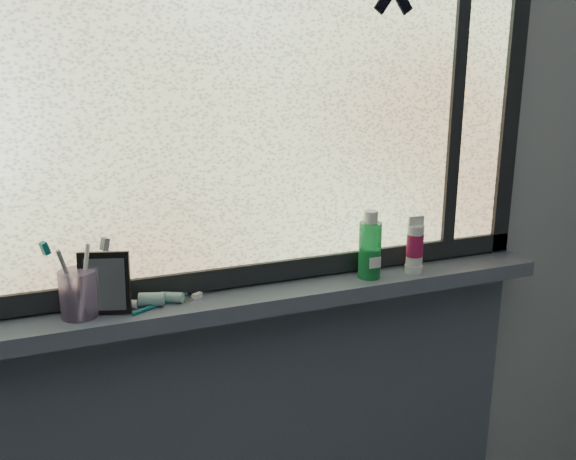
{
  "coord_description": "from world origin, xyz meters",
  "views": [
    {
      "loc": [
        -0.42,
        -0.13,
        1.58
      ],
      "look_at": [
        0.05,
        1.05,
        1.22
      ],
      "focal_mm": 40.0,
      "sensor_mm": 36.0,
      "label": 1
    }
  ],
  "objects_px": {
    "toothbrush_cup": "(78,294)",
    "mouthwash_bottle": "(370,244)",
    "cream_tube": "(415,243)",
    "vanity_mirror": "(104,283)"
  },
  "relations": [
    {
      "from": "vanity_mirror",
      "to": "cream_tube",
      "type": "relative_size",
      "value": 1.29
    },
    {
      "from": "vanity_mirror",
      "to": "mouthwash_bottle",
      "type": "relative_size",
      "value": 0.96
    },
    {
      "from": "toothbrush_cup",
      "to": "cream_tube",
      "type": "height_order",
      "value": "cream_tube"
    },
    {
      "from": "vanity_mirror",
      "to": "toothbrush_cup",
      "type": "xyz_separation_m",
      "value": [
        -0.06,
        -0.0,
        -0.02
      ]
    },
    {
      "from": "toothbrush_cup",
      "to": "mouthwash_bottle",
      "type": "height_order",
      "value": "mouthwash_bottle"
    },
    {
      "from": "vanity_mirror",
      "to": "mouthwash_bottle",
      "type": "xyz_separation_m",
      "value": [
        0.65,
        -0.01,
        0.02
      ]
    },
    {
      "from": "toothbrush_cup",
      "to": "cream_tube",
      "type": "xyz_separation_m",
      "value": [
        0.83,
        -0.02,
        0.03
      ]
    },
    {
      "from": "vanity_mirror",
      "to": "cream_tube",
      "type": "bearing_deg",
      "value": 15.43
    },
    {
      "from": "toothbrush_cup",
      "to": "mouthwash_bottle",
      "type": "bearing_deg",
      "value": -0.97
    },
    {
      "from": "mouthwash_bottle",
      "to": "toothbrush_cup",
      "type": "bearing_deg",
      "value": 179.03
    }
  ]
}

